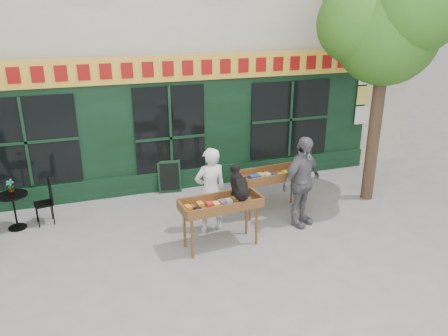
{
  "coord_description": "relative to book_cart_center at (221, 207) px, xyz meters",
  "views": [
    {
      "loc": [
        -2.06,
        -7.69,
        4.32
      ],
      "look_at": [
        0.74,
        0.5,
        1.12
      ],
      "focal_mm": 35.0,
      "sensor_mm": 36.0,
      "label": 1
    }
  ],
  "objects": [
    {
      "name": "bistro_chair_right",
      "position": [
        -3.14,
        2.09,
        -0.26
      ],
      "size": [
        0.42,
        0.42,
        0.95
      ],
      "rotation": [
        0.0,
        0.0,
        -1.4
      ],
      "color": "black",
      "rests_on": "ground"
    },
    {
      "name": "book_cart_right",
      "position": [
        1.55,
        1.06,
        0.0
      ],
      "size": [
        1.54,
        0.73,
        0.99
      ],
      "rotation": [
        0.0,
        0.0,
        0.08
      ],
      "color": "brown",
      "rests_on": "ground"
    },
    {
      "name": "dog",
      "position": [
        0.35,
        -0.05,
        0.47
      ],
      "size": [
        0.38,
        0.62,
        0.6
      ],
      "primitive_type": null,
      "rotation": [
        0.0,
        0.0,
        0.07
      ],
      "color": "black",
      "rests_on": "book_cart_center"
    },
    {
      "name": "woman",
      "position": [
        0.0,
        0.65,
        0.07
      ],
      "size": [
        0.68,
        0.47,
        1.78
      ],
      "primitive_type": "imported",
      "rotation": [
        0.0,
        0.0,
        3.22
      ],
      "color": "silver",
      "rests_on": "ground"
    },
    {
      "name": "book_cart_center",
      "position": [
        0.0,
        0.0,
        0.0
      ],
      "size": [
        1.54,
        0.73,
        0.99
      ],
      "rotation": [
        0.0,
        0.0,
        0.07
      ],
      "color": "brown",
      "rests_on": "ground"
    },
    {
      "name": "man_right",
      "position": [
        1.85,
        0.31,
        0.13
      ],
      "size": [
        1.21,
        0.89,
        1.91
      ],
      "primitive_type": "imported",
      "rotation": [
        0.0,
        0.0,
        0.43
      ],
      "color": "#5D5C62",
      "rests_on": "ground"
    },
    {
      "name": "potted_plant",
      "position": [
        -3.77,
        2.03,
        0.1
      ],
      "size": [
        0.2,
        0.17,
        0.32
      ],
      "primitive_type": "imported",
      "rotation": [
        0.0,
        0.0,
        -0.36
      ],
      "color": "gray",
      "rests_on": "bistro_table"
    },
    {
      "name": "chalkboard",
      "position": [
        -0.37,
        2.88,
        -0.42
      ],
      "size": [
        0.58,
        0.25,
        0.79
      ],
      "rotation": [
        0.0,
        0.0,
        -0.12
      ],
      "color": "black",
      "rests_on": "ground"
    },
    {
      "name": "street_tree",
      "position": [
        4.07,
        1.05,
        3.29
      ],
      "size": [
        3.05,
        2.9,
        5.6
      ],
      "color": "#382619",
      "rests_on": "ground"
    },
    {
      "name": "bistro_table",
      "position": [
        -3.77,
        2.03,
        -0.28
      ],
      "size": [
        0.6,
        0.6,
        0.76
      ],
      "color": "black",
      "rests_on": "ground"
    },
    {
      "name": "ground",
      "position": [
        -0.27,
        0.69,
        -0.82
      ],
      "size": [
        80.0,
        80.0,
        0.0
      ],
      "primitive_type": "plane",
      "color": "slate",
      "rests_on": "ground"
    }
  ]
}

